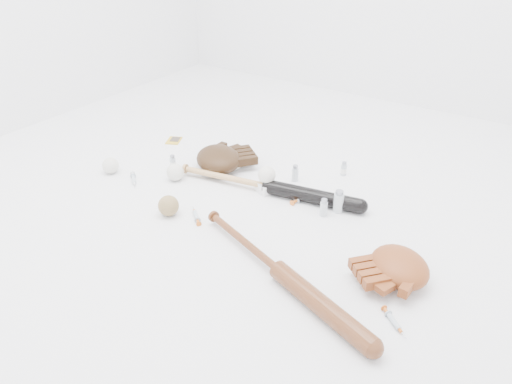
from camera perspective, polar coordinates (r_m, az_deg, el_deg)
The scene contains 20 objects.
bat_dark at distance 2.09m, azimuth 1.21°, elevation 0.67°, with size 0.85×0.06×0.06m, color black, non-canonical shape.
bat_wood at distance 1.63m, azimuth 2.64°, elevation -8.93°, with size 0.85×0.06×0.06m, color brown, non-canonical shape.
glove_dark at distance 2.28m, azimuth -4.32°, elevation 3.83°, with size 0.29×0.29×0.10m, color #311D0D, non-canonical shape.
glove_tan at distance 1.69m, azimuth 16.09°, elevation -8.14°, with size 0.26×0.26×0.09m, color brown, non-canonical shape.
trading_card at distance 2.62m, azimuth -9.37°, elevation 5.83°, with size 0.07×0.09×0.01m, color gold.
pedestal at distance 2.11m, azimuth 1.23°, elevation 0.58°, with size 0.07×0.07×0.04m, color white.
baseball_on_pedestal at distance 2.08m, azimuth 1.24°, elevation 1.97°, with size 0.07×0.07×0.07m, color silver.
baseball_left at distance 2.34m, azimuth -16.30°, elevation 2.92°, with size 0.07×0.07×0.07m, color silver.
baseball_upper at distance 2.28m, azimuth -2.52°, elevation 3.36°, with size 0.07×0.07×0.07m, color silver.
baseball_mid at distance 2.22m, azimuth -9.22°, elevation 2.25°, with size 0.08×0.08×0.08m, color silver.
baseball_aged at distance 1.97m, azimuth -9.97°, elevation -1.55°, with size 0.08×0.08×0.08m, color olive.
syringe_0 at distance 2.25m, azimuth -13.80°, elevation 1.38°, with size 0.15×0.03×0.02m, color #ADBCC6, non-canonical shape.
syringe_1 at distance 1.95m, azimuth -6.87°, elevation -2.73°, with size 0.14×0.02×0.02m, color #ADBCC6, non-canonical shape.
syringe_2 at distance 2.06m, azimuth 5.32°, elevation -0.61°, with size 0.16×0.03×0.02m, color #ADBCC6, non-canonical shape.
syringe_3 at distance 1.55m, azimuth 15.46°, elevation -14.07°, with size 0.14×0.02×0.02m, color #ADBCC6, non-canonical shape.
vial_0 at distance 2.19m, azimuth 4.49°, elevation 2.17°, with size 0.03×0.03×0.08m, color silver.
vial_1 at distance 2.27m, azimuth 10.00°, elevation 2.66°, with size 0.03×0.03×0.07m, color silver.
vial_2 at distance 1.95m, azimuth 7.75°, elevation -1.75°, with size 0.03×0.03×0.07m, color silver.
vial_3 at distance 1.98m, azimuth 9.43°, elevation -1.05°, with size 0.04×0.04×0.09m, color silver.
vial_4 at distance 2.32m, azimuth -9.49°, elevation 3.39°, with size 0.03×0.03×0.07m, color silver.
Camera 1 is at (0.95, -1.42, 1.06)m, focal length 35.00 mm.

